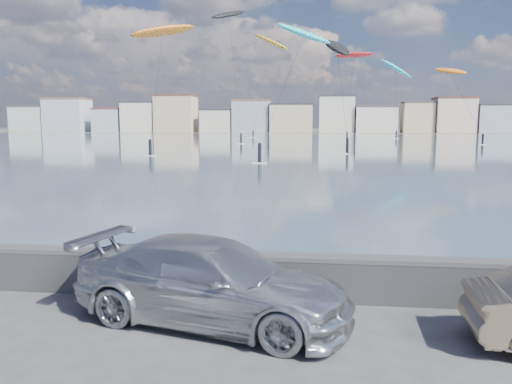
% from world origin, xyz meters
% --- Properties ---
extents(ground, '(700.00, 700.00, 0.00)m').
position_xyz_m(ground, '(0.00, 0.00, 0.00)').
color(ground, '#333335').
rests_on(ground, ground).
extents(bay_water, '(500.00, 177.00, 0.00)m').
position_xyz_m(bay_water, '(0.00, 91.50, 0.01)').
color(bay_water, '#354D5D').
rests_on(bay_water, ground).
extents(far_shore_strip, '(500.00, 60.00, 0.00)m').
position_xyz_m(far_shore_strip, '(0.00, 200.00, 0.01)').
color(far_shore_strip, '#4C473D').
rests_on(far_shore_strip, ground).
extents(seawall, '(400.00, 0.36, 1.08)m').
position_xyz_m(seawall, '(0.00, 2.70, 0.58)').
color(seawall, '#28282B').
rests_on(seawall, ground).
extents(far_buildings, '(240.79, 13.26, 14.60)m').
position_xyz_m(far_buildings, '(1.31, 186.00, 6.03)').
color(far_buildings, '#B7C6BC').
rests_on(far_buildings, ground).
extents(car_silver, '(5.91, 3.55, 1.60)m').
position_xyz_m(car_silver, '(0.44, 1.37, 0.80)').
color(car_silver, '#B3B6BB').
rests_on(car_silver, ground).
extents(kitesurfer_1, '(8.25, 15.10, 26.82)m').
position_xyz_m(kitesurfer_1, '(-14.53, 92.44, 24.61)').
color(kitesurfer_1, black).
rests_on(kitesurfer_1, ground).
extents(kitesurfer_7, '(8.44, 19.12, 16.01)m').
position_xyz_m(kitesurfer_7, '(1.05, 54.51, 14.25)').
color(kitesurfer_7, '#19BFBF').
rests_on(kitesurfer_7, ground).
extents(kitesurfer_8, '(10.05, 13.61, 28.57)m').
position_xyz_m(kitesurfer_8, '(-9.61, 133.06, 25.67)').
color(kitesurfer_8, '#BF8C19').
rests_on(kitesurfer_8, ground).
extents(kitesurfer_9, '(9.53, 15.16, 20.94)m').
position_xyz_m(kitesurfer_9, '(23.78, 129.43, 17.76)').
color(kitesurfer_9, '#19BFBF').
rests_on(kitesurfer_9, ground).
extents(kitesurfer_11, '(4.64, 13.47, 16.28)m').
position_xyz_m(kitesurfer_11, '(5.43, 63.33, 13.95)').
color(kitesurfer_11, black).
rests_on(kitesurfer_11, ground).
extents(kitesurfer_12, '(6.79, 16.67, 15.34)m').
position_xyz_m(kitesurfer_12, '(28.95, 95.84, 13.64)').
color(kitesurfer_12, orange).
rests_on(kitesurfer_12, ground).
extents(kitesurfer_13, '(8.89, 16.43, 20.30)m').
position_xyz_m(kitesurfer_13, '(11.40, 112.60, 19.11)').
color(kitesurfer_13, red).
rests_on(kitesurfer_13, ground).
extents(kitesurfer_15, '(9.10, 16.30, 18.04)m').
position_xyz_m(kitesurfer_15, '(-18.43, 61.01, 16.12)').
color(kitesurfer_15, orange).
rests_on(kitesurfer_15, ground).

